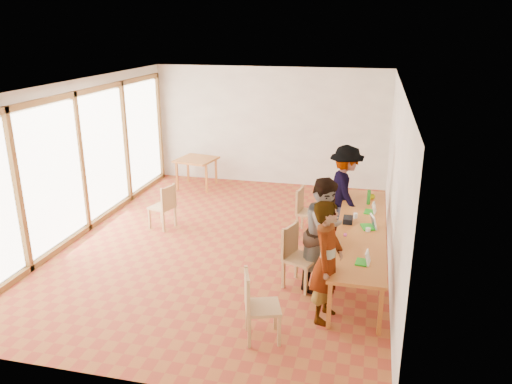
% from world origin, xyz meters
% --- Properties ---
extents(ground, '(8.00, 8.00, 0.00)m').
position_xyz_m(ground, '(0.00, 0.00, 0.00)').
color(ground, '#9E5026').
rests_on(ground, ground).
extents(wall_back, '(6.00, 0.10, 3.00)m').
position_xyz_m(wall_back, '(0.00, 4.00, 1.50)').
color(wall_back, '#F0E7CF').
rests_on(wall_back, ground).
extents(wall_front, '(6.00, 0.10, 3.00)m').
position_xyz_m(wall_front, '(0.00, -4.00, 1.50)').
color(wall_front, '#F0E7CF').
rests_on(wall_front, ground).
extents(wall_right, '(0.10, 8.00, 3.00)m').
position_xyz_m(wall_right, '(3.00, 0.00, 1.50)').
color(wall_right, '#F0E7CF').
rests_on(wall_right, ground).
extents(window_wall, '(0.10, 8.00, 3.00)m').
position_xyz_m(window_wall, '(-2.96, 0.00, 1.50)').
color(window_wall, white).
rests_on(window_wall, ground).
extents(ceiling, '(6.00, 8.00, 0.04)m').
position_xyz_m(ceiling, '(0.00, 0.00, 3.02)').
color(ceiling, white).
rests_on(ceiling, wall_back).
extents(communal_table, '(0.80, 4.00, 0.75)m').
position_xyz_m(communal_table, '(2.50, -0.43, 0.70)').
color(communal_table, '#AF6E26').
rests_on(communal_table, ground).
extents(side_table, '(0.90, 0.90, 0.75)m').
position_xyz_m(side_table, '(-1.74, 3.20, 0.67)').
color(side_table, '#AF6E26').
rests_on(side_table, ground).
extents(chair_near, '(0.57, 0.57, 0.52)m').
position_xyz_m(chair_near, '(1.23, -2.84, 0.60)').
color(chair_near, tan).
rests_on(chair_near, ground).
extents(chair_mid, '(0.60, 0.60, 0.54)m').
position_xyz_m(chair_mid, '(1.51, -1.27, 0.62)').
color(chair_mid, tan).
rests_on(chair_mid, ground).
extents(chair_far, '(0.49, 0.49, 0.49)m').
position_xyz_m(chair_far, '(1.36, 0.85, 0.57)').
color(chair_far, tan).
rests_on(chair_far, ground).
extents(chair_empty, '(0.42, 0.42, 0.44)m').
position_xyz_m(chair_empty, '(1.81, 1.22, 0.51)').
color(chair_empty, tan).
rests_on(chair_empty, ground).
extents(chair_spare, '(0.54, 0.54, 0.49)m').
position_xyz_m(chair_spare, '(-1.42, 0.44, 0.57)').
color(chair_spare, tan).
rests_on(chair_spare, ground).
extents(person_near, '(0.53, 0.71, 1.78)m').
position_xyz_m(person_near, '(2.08, -2.13, 0.89)').
color(person_near, gray).
rests_on(person_near, ground).
extents(person_mid, '(0.98, 1.08, 1.81)m').
position_xyz_m(person_mid, '(1.97, -1.20, 0.90)').
color(person_mid, gray).
rests_on(person_mid, ground).
extents(person_far, '(1.00, 1.31, 1.79)m').
position_xyz_m(person_far, '(2.13, 1.05, 0.90)').
color(person_far, gray).
rests_on(person_far, ground).
extents(laptop_near, '(0.22, 0.25, 0.19)m').
position_xyz_m(laptop_near, '(2.59, -1.78, 0.80)').
color(laptop_near, green).
rests_on(laptop_near, communal_table).
extents(laptop_mid, '(0.29, 0.31, 0.23)m').
position_xyz_m(laptop_mid, '(2.65, -0.42, 0.81)').
color(laptop_mid, green).
rests_on(laptop_mid, communal_table).
extents(laptop_far, '(0.23, 0.26, 0.20)m').
position_xyz_m(laptop_far, '(2.65, 0.31, 0.80)').
color(laptop_far, green).
rests_on(laptop_far, communal_table).
extents(yellow_mug, '(0.11, 0.11, 0.09)m').
position_xyz_m(yellow_mug, '(2.65, 1.06, 0.79)').
color(yellow_mug, '#C9C40C').
rests_on(yellow_mug, communal_table).
extents(green_bottle, '(0.07, 0.07, 0.28)m').
position_xyz_m(green_bottle, '(2.59, 0.75, 0.89)').
color(green_bottle, '#1F7421').
rests_on(green_bottle, communal_table).
extents(clear_glass, '(0.07, 0.07, 0.09)m').
position_xyz_m(clear_glass, '(2.38, -0.02, 0.80)').
color(clear_glass, silver).
rests_on(clear_glass, communal_table).
extents(condiment_cup, '(0.08, 0.08, 0.06)m').
position_xyz_m(condiment_cup, '(2.61, -0.59, 0.78)').
color(condiment_cup, white).
rests_on(condiment_cup, communal_table).
extents(pink_phone, '(0.05, 0.10, 0.01)m').
position_xyz_m(pink_phone, '(2.25, -0.83, 0.76)').
color(pink_phone, '#EC459D').
rests_on(pink_phone, communal_table).
extents(black_pouch, '(0.16, 0.26, 0.09)m').
position_xyz_m(black_pouch, '(2.26, -0.26, 0.80)').
color(black_pouch, black).
rests_on(black_pouch, communal_table).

